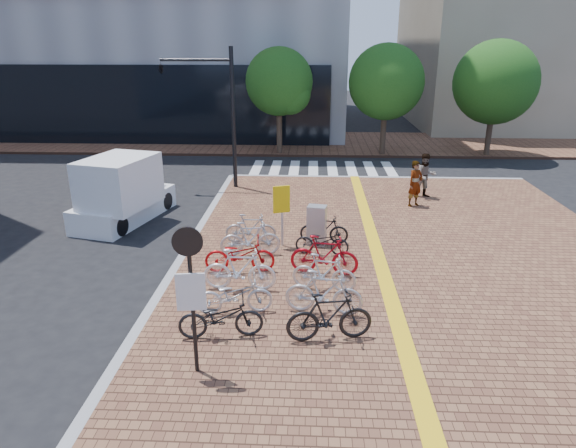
# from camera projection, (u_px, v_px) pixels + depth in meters

# --- Properties ---
(ground) EXTENTS (120.00, 120.00, 0.00)m
(ground) POSITION_uv_depth(u_px,v_px,m) (312.00, 292.00, 13.72)
(ground) COLOR black
(ground) RESTS_ON ground
(sidewalk) EXTENTS (14.00, 34.00, 0.15)m
(sidewalk) POSITION_uv_depth(u_px,v_px,m) (485.00, 426.00, 8.85)
(sidewalk) COLOR brown
(sidewalk) RESTS_ON ground
(tactile_strip) EXTENTS (0.40, 34.00, 0.01)m
(tactile_strip) POSITION_uv_depth(u_px,v_px,m) (427.00, 420.00, 8.87)
(tactile_strip) COLOR yellow
(tactile_strip) RESTS_ON sidewalk
(kerb_west) EXTENTS (0.25, 34.00, 0.15)m
(kerb_west) POSITION_uv_depth(u_px,v_px,m) (88.00, 413.00, 9.17)
(kerb_west) COLOR gray
(kerb_west) RESTS_ON ground
(kerb_north) EXTENTS (14.00, 0.25, 0.15)m
(kerb_north) POSITION_uv_depth(u_px,v_px,m) (375.00, 178.00, 24.85)
(kerb_north) COLOR gray
(kerb_north) RESTS_ON ground
(far_sidewalk) EXTENTS (70.00, 8.00, 0.15)m
(far_sidewalk) POSITION_uv_depth(u_px,v_px,m) (313.00, 143.00, 33.45)
(far_sidewalk) COLOR brown
(far_sidewalk) RESTS_ON ground
(building_beige) EXTENTS (20.00, 18.00, 18.00)m
(building_beige) POSITION_uv_depth(u_px,v_px,m) (546.00, 5.00, 39.98)
(building_beige) COLOR gray
(building_beige) RESTS_ON ground
(crosswalk) EXTENTS (7.50, 4.00, 0.01)m
(crosswalk) POSITION_uv_depth(u_px,v_px,m) (323.00, 169.00, 26.86)
(crosswalk) COLOR silver
(crosswalk) RESTS_ON ground
(street_trees) EXTENTS (16.20, 4.60, 6.35)m
(street_trees) POSITION_uv_depth(u_px,v_px,m) (405.00, 84.00, 28.53)
(street_trees) COLOR #38281E
(street_trees) RESTS_ON far_sidewalk
(bike_0) EXTENTS (1.94, 0.94, 0.98)m
(bike_0) POSITION_uv_depth(u_px,v_px,m) (221.00, 317.00, 11.23)
(bike_0) COLOR black
(bike_0) RESTS_ON sidewalk
(bike_1) EXTENTS (1.90, 0.93, 0.96)m
(bike_1) POSITION_uv_depth(u_px,v_px,m) (234.00, 295.00, 12.23)
(bike_1) COLOR silver
(bike_1) RESTS_ON sidewalk
(bike_2) EXTENTS (1.92, 0.58, 1.15)m
(bike_2) POSITION_uv_depth(u_px,v_px,m) (240.00, 270.00, 13.35)
(bike_2) COLOR white
(bike_2) RESTS_ON sidewalk
(bike_3) EXTENTS (2.02, 0.86, 1.03)m
(bike_3) POSITION_uv_depth(u_px,v_px,m) (240.00, 255.00, 14.43)
(bike_3) COLOR #B80D10
(bike_3) RESTS_ON sidewalk
(bike_4) EXTENTS (1.88, 0.79, 1.09)m
(bike_4) POSITION_uv_depth(u_px,v_px,m) (250.00, 239.00, 15.53)
(bike_4) COLOR silver
(bike_4) RESTS_ON sidewalk
(bike_5) EXTENTS (1.65, 0.51, 0.99)m
(bike_5) POSITION_uv_depth(u_px,v_px,m) (251.00, 229.00, 16.53)
(bike_5) COLOR #A3A3A7
(bike_5) RESTS_ON sidewalk
(bike_6) EXTENTS (1.97, 0.88, 1.14)m
(bike_6) POSITION_uv_depth(u_px,v_px,m) (329.00, 317.00, 11.09)
(bike_6) COLOR black
(bike_6) RESTS_ON sidewalk
(bike_7) EXTENTS (1.92, 0.76, 1.12)m
(bike_7) POSITION_uv_depth(u_px,v_px,m) (324.00, 292.00, 12.18)
(bike_7) COLOR silver
(bike_7) RESTS_ON sidewalk
(bike_8) EXTENTS (1.76, 0.81, 1.02)m
(bike_8) POSITION_uv_depth(u_px,v_px,m) (324.00, 273.00, 13.34)
(bike_8) COLOR silver
(bike_8) RESTS_ON sidewalk
(bike_9) EXTENTS (1.96, 0.80, 1.15)m
(bike_9) POSITION_uv_depth(u_px,v_px,m) (324.00, 255.00, 14.26)
(bike_9) COLOR #9F0B17
(bike_9) RESTS_ON sidewalk
(bike_10) EXTENTS (1.70, 0.77, 0.86)m
(bike_10) POSITION_uv_depth(u_px,v_px,m) (322.00, 241.00, 15.65)
(bike_10) COLOR black
(bike_10) RESTS_ON sidewalk
(bike_11) EXTENTS (1.60, 0.59, 0.94)m
(bike_11) POSITION_uv_depth(u_px,v_px,m) (324.00, 229.00, 16.53)
(bike_11) COLOR black
(bike_11) RESTS_ON sidewalk
(pedestrian_a) EXTENTS (0.79, 0.72, 1.82)m
(pedestrian_a) POSITION_uv_depth(u_px,v_px,m) (415.00, 184.00, 20.16)
(pedestrian_a) COLOR gray
(pedestrian_a) RESTS_ON sidewalk
(pedestrian_b) EXTENTS (1.00, 0.83, 1.85)m
(pedestrian_b) POSITION_uv_depth(u_px,v_px,m) (425.00, 176.00, 21.29)
(pedestrian_b) COLOR #505366
(pedestrian_b) RESTS_ON sidewalk
(utility_box) EXTENTS (0.66, 0.53, 1.29)m
(utility_box) POSITION_uv_depth(u_px,v_px,m) (317.00, 225.00, 16.39)
(utility_box) COLOR #B5B5BA
(utility_box) RESTS_ON sidewalk
(yellow_sign) EXTENTS (0.52, 0.23, 1.99)m
(yellow_sign) POSITION_uv_depth(u_px,v_px,m) (282.00, 205.00, 15.99)
(yellow_sign) COLOR #B7B7BC
(yellow_sign) RESTS_ON sidewalk
(notice_sign) EXTENTS (0.57, 0.16, 3.07)m
(notice_sign) POSITION_uv_depth(u_px,v_px,m) (191.00, 284.00, 9.55)
(notice_sign) COLOR black
(notice_sign) RESTS_ON sidewalk
(traffic_light_pole) EXTENTS (3.23, 1.24, 6.01)m
(traffic_light_pole) POSITION_uv_depth(u_px,v_px,m) (200.00, 92.00, 21.84)
(traffic_light_pole) COLOR black
(traffic_light_pole) RESTS_ON sidewalk
(box_truck) EXTENTS (2.90, 4.70, 2.53)m
(box_truck) POSITION_uv_depth(u_px,v_px,m) (122.00, 189.00, 18.88)
(box_truck) COLOR white
(box_truck) RESTS_ON ground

